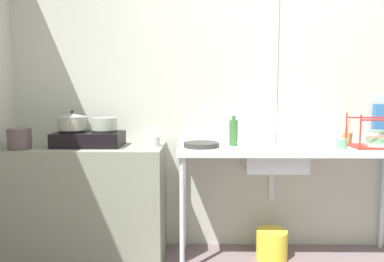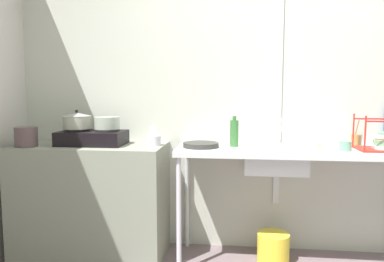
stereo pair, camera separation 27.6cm
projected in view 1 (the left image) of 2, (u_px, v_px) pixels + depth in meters
wall_back at (274, 92)px, 3.04m from camera, size 5.13×0.10×2.61m
wall_metal_strip at (274, 76)px, 2.97m from camera, size 0.05×0.01×2.09m
counter_concrete at (88, 203)px, 2.83m from camera, size 1.18×0.54×0.89m
counter_sink at (292, 155)px, 2.77m from camera, size 1.74×0.54×0.89m
stove at (89, 139)px, 2.78m from camera, size 0.51×0.31×0.13m
pot_on_left_burner at (72, 122)px, 2.76m from camera, size 0.22×0.22×0.15m
pot_on_right_burner at (104, 124)px, 2.76m from camera, size 0.19×0.19×0.09m
pot_beside_stove at (19, 139)px, 2.63m from camera, size 0.17×0.17×0.15m
percolator at (153, 135)px, 2.78m from camera, size 0.11×0.11×0.17m
sink_basin at (273, 158)px, 2.75m from camera, size 0.45×0.36×0.17m
faucet at (273, 126)px, 2.89m from camera, size 0.12×0.07×0.22m
frying_pan at (201, 145)px, 2.74m from camera, size 0.27×0.27×0.04m
dish_rack at (377, 140)px, 2.72m from camera, size 0.38×0.27×0.25m
cup_by_rack at (341, 144)px, 2.67m from camera, size 0.08×0.08×0.07m
small_bowl_on_drainboard at (311, 144)px, 2.79m from camera, size 0.11×0.11×0.04m
bottle_by_sink at (234, 132)px, 2.79m from camera, size 0.07×0.07×0.23m
utensil_jar at (347, 137)px, 2.97m from camera, size 0.07×0.07×0.20m
bucket_on_floor at (272, 244)px, 2.86m from camera, size 0.24×0.24×0.23m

